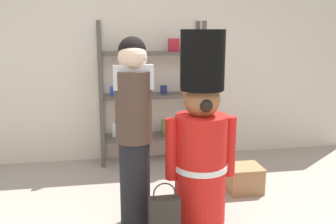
% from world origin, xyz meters
% --- Properties ---
extents(back_wall, '(6.40, 0.12, 2.60)m').
position_xyz_m(back_wall, '(0.00, 2.20, 1.30)').
color(back_wall, silver).
rests_on(back_wall, ground_plane).
extents(merchandise_shelf, '(1.31, 0.35, 1.78)m').
position_xyz_m(merchandise_shelf, '(0.32, 1.98, 0.88)').
color(merchandise_shelf, '#4C4742').
rests_on(merchandise_shelf, ground_plane).
extents(teddy_bear_guard, '(0.62, 0.47, 1.68)m').
position_xyz_m(teddy_bear_guard, '(0.54, 0.34, 0.75)').
color(teddy_bear_guard, red).
rests_on(teddy_bear_guard, ground_plane).
extents(person_shopper, '(0.32, 0.31, 1.62)m').
position_xyz_m(person_shopper, '(-0.03, 0.36, 0.88)').
color(person_shopper, black).
rests_on(person_shopper, ground_plane).
extents(shopping_bag, '(0.24, 0.12, 0.50)m').
position_xyz_m(shopping_bag, '(0.17, 0.04, 0.20)').
color(shopping_bag, '#332D28').
rests_on(shopping_bag, ground_plane).
extents(display_crate, '(0.36, 0.33, 0.27)m').
position_xyz_m(display_crate, '(1.15, 0.86, 0.14)').
color(display_crate, '#9E7A51').
rests_on(display_crate, ground_plane).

